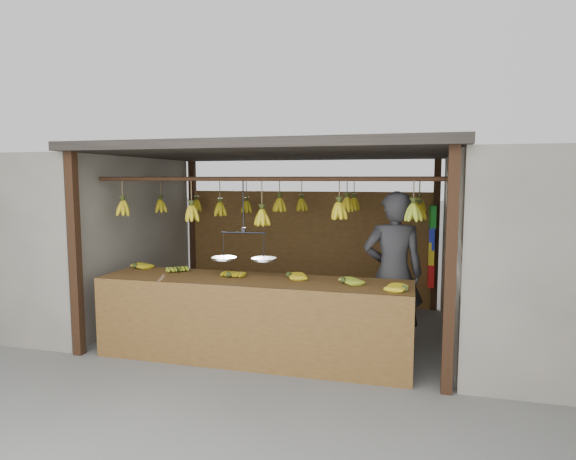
# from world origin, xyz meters

# --- Properties ---
(ground) EXTENTS (80.00, 80.00, 0.00)m
(ground) POSITION_xyz_m (0.00, 0.00, 0.00)
(ground) COLOR #5B5B57
(stall) EXTENTS (4.30, 3.30, 2.40)m
(stall) POSITION_xyz_m (0.00, 0.33, 1.97)
(stall) COLOR black
(stall) RESTS_ON ground
(neighbor_left) EXTENTS (3.00, 3.00, 2.30)m
(neighbor_left) POSITION_xyz_m (-3.60, 0.00, 1.15)
(neighbor_left) COLOR slate
(neighbor_left) RESTS_ON ground
(counter) EXTENTS (3.50, 0.79, 0.96)m
(counter) POSITION_xyz_m (-0.03, -1.23, 0.70)
(counter) COLOR brown
(counter) RESTS_ON ground
(hanging_bananas) EXTENTS (3.65, 2.21, 0.39)m
(hanging_bananas) POSITION_xyz_m (0.00, -0.00, 1.62)
(hanging_bananas) COLOR #AC9712
(hanging_bananas) RESTS_ON ground
(balance_scale) EXTENTS (0.73, 0.32, 0.91)m
(balance_scale) POSITION_xyz_m (-0.18, -1.00, 1.15)
(balance_scale) COLOR black
(balance_scale) RESTS_ON ground
(vendor) EXTENTS (0.74, 0.55, 1.86)m
(vendor) POSITION_xyz_m (1.46, -0.57, 0.93)
(vendor) COLOR #262628
(vendor) RESTS_ON ground
(bag_bundles) EXTENTS (0.08, 0.26, 1.22)m
(bag_bundles) POSITION_xyz_m (1.94, 1.35, 1.01)
(bag_bundles) COLOR #199926
(bag_bundles) RESTS_ON ground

